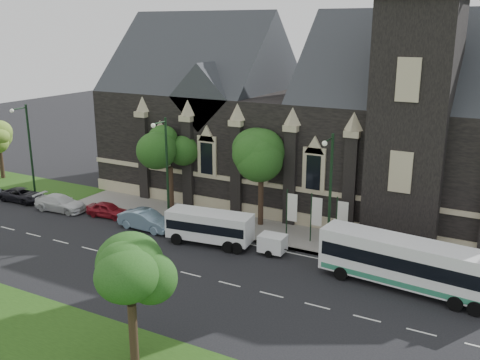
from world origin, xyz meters
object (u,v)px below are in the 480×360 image
Objects in this scene: tree_walk_far at (1,137)px; sedan at (146,220)px; car_far_red at (108,210)px; tour_coach at (407,263)px; street_lamp_mid at (165,165)px; tree_walk_right at (265,158)px; car_far_black at (23,195)px; tree_walk_left at (173,147)px; street_lamp_far at (28,145)px; street_lamp_near at (329,189)px; banner_flag_center at (315,214)px; shuttle_bus at (210,226)px; banner_flag_left at (290,210)px; tree_park_east at (135,275)px; car_far_white at (60,203)px; box_trailer at (273,243)px; banner_flag_right at (340,218)px.

tree_walk_far is 23.79m from sedan.
tour_coach is at bearing -97.94° from car_far_red.
tree_walk_right is at bearing 26.65° from street_lamp_mid.
tree_walk_right is 1.73× the size of car_far_black.
street_lamp_far is (-14.20, -3.61, -0.62)m from tree_walk_left.
banner_flag_center is (-1.71, 1.91, -2.73)m from street_lamp_near.
street_lamp_near is 1.00× the size of street_lamp_far.
street_lamp_far is at bearing -171.14° from tree_walk_right.
street_lamp_far is 21.77m from shuttle_bus.
banner_flag_left reaches higher than sedan.
tree_park_east is 20.29m from tree_walk_right.
shuttle_bus is at bearing -94.18° from car_far_black.
street_lamp_far is at bearing 84.79° from sedan.
sedan is (-11.13, -3.67, -1.59)m from banner_flag_left.
tree_walk_right reaches higher than car_far_black.
tree_walk_far is (-34.00, 19.50, 0.00)m from tree_park_east.
street_lamp_near is at bearing 76.89° from tree_park_east.
banner_flag_center is at bearing 131.93° from street_lamp_near.
street_lamp_near is 1.83× the size of car_far_white.
street_lamp_far is at bearing 66.97° from car_far_white.
tree_walk_left is 14.67m from street_lamp_far.
car_far_black is at bearing 81.66° from car_far_white.
banner_flag_center is 28.30m from car_far_black.
tree_park_east is 15.51m from box_trailer.
box_trailer is at bearing -22.32° from tree_walk_left.
street_lamp_near is 5.79m from box_trailer.
street_lamp_near is 1.86× the size of sedan.
car_far_black is (-22.96, -5.08, -5.19)m from tree_walk_right.
banner_flag_left reaches higher than car_far_red.
tree_walk_right is 1.15× the size of shuttle_bus.
sedan is 1.07× the size of car_far_black.
street_lamp_near is at bearing 0.00° from street_lamp_far.
tree_walk_far reaches higher than car_far_white.
tree_walk_right is 2.04× the size of car_far_red.
street_lamp_mid is 0.80× the size of tour_coach.
tree_park_east is 30.20m from car_far_black.
box_trailer is at bearing 89.30° from tree_park_east.
street_lamp_mid is (1.80, -3.61, -0.62)m from tree_walk_left.
shuttle_bus is (-4.80, 14.48, -3.15)m from tree_park_east.
tree_walk_far is 0.56× the size of tour_coach.
car_far_red is at bearing 135.72° from tree_park_east.
sedan is (22.98, -4.84, -3.82)m from tree_walk_far.
car_far_red is at bearing -171.83° from banner_flag_right.
tour_coach reaches higher than shuttle_bus.
street_lamp_far is (-30.00, 0.00, 0.00)m from street_lamp_near.
car_far_red is (-15.85, 15.46, -3.97)m from tree_park_east.
tree_walk_left is 16.52m from banner_flag_right.
banner_flag_left is at bearing 89.65° from tree_park_east.
banner_flag_left reaches higher than car_far_white.
banner_flag_left is at bearing 30.91° from shuttle_bus.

